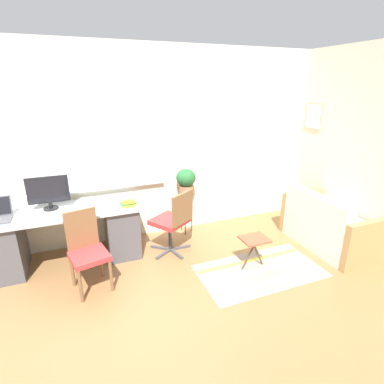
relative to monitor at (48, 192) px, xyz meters
The scene contains 15 objects.
ground_plane 1.34m from the monitor, 27.70° to the right, with size 14.00×14.00×0.00m, color olive.
wall_back_with_window 0.97m from the monitor, 20.79° to the left, with size 9.00×0.12×2.70m.
wall_right_with_picture 4.06m from the monitor, ahead, with size 0.08×9.00×2.70m.
desk 0.58m from the monitor, 37.61° to the right, with size 1.85×0.67×0.72m.
monitor is the anchor object (origin of this frame).
keyboard 0.32m from the monitor, 95.34° to the right, with size 0.42×0.15×0.02m.
mouse 0.39m from the monitor, 43.09° to the right, with size 0.03×0.06×0.03m.
book_stack 0.96m from the monitor, 16.50° to the right, with size 0.21×0.15×0.07m.
desk_chair_wooden 0.94m from the monitor, 64.04° to the right, with size 0.46×0.47×0.89m.
office_chair_swivel 1.59m from the monitor, 14.52° to the right, with size 0.59×0.60×0.89m.
couch_loveseat 3.74m from the monitor, 15.77° to the right, with size 0.71×1.27×0.79m.
plant_stand 1.88m from the monitor, ahead, with size 0.22×0.22×0.65m.
potted_plant 1.84m from the monitor, ahead, with size 0.29×0.29×0.37m.
floor_rug_striped 2.77m from the monitor, 27.49° to the right, with size 1.53×0.84×0.01m.
folding_stool 2.59m from the monitor, 25.53° to the right, with size 0.33×0.28×0.41m.
Camera 1 is at (-0.47, -3.39, 2.17)m, focal length 28.00 mm.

